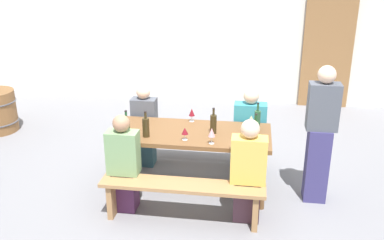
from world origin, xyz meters
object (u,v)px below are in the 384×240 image
tasting_table (192,138)px  wine_bottle_3 (257,120)px  wine_bottle_1 (255,131)px  seated_guest_far_0 (145,128)px  wine_glass_1 (185,131)px  seated_guest_near_1 (248,173)px  wine_glass_0 (251,119)px  standing_host (320,137)px  wine_bottle_0 (213,124)px  wine_bottle_4 (146,127)px  wine_bottle_2 (127,127)px  seated_guest_near_0 (124,166)px  seated_guest_far_1 (249,133)px  bench_near (182,192)px  wine_glass_2 (212,133)px  wooden_door (327,52)px  wine_glass_3 (192,112)px  bench_far (200,139)px

tasting_table → wine_bottle_3: bearing=12.0°
wine_bottle_1 → seated_guest_far_0: bearing=153.6°
wine_glass_1 → seated_guest_near_1: (0.73, -0.32, -0.31)m
wine_glass_0 → standing_host: bearing=-19.3°
wine_bottle_0 → wine_bottle_4: (-0.75, -0.21, -0.00)m
wine_bottle_2 → wine_bottle_4: bearing=4.1°
seated_guest_near_0 → seated_guest_far_1: 1.76m
wine_bottle_2 → seated_guest_near_0: size_ratio=0.28×
standing_host → wine_bottle_4: bearing=5.2°
bench_near → wine_bottle_2: wine_bottle_2 is taller
wine_bottle_1 → wine_glass_2: (-0.48, -0.14, 0.01)m
wooden_door → wine_bottle_2: size_ratio=6.73×
wine_glass_1 → wine_bottle_1: bearing=6.2°
wooden_door → wine_glass_0: (-1.33, -3.25, -0.19)m
bench_near → seated_guest_far_1: 1.46m
wine_bottle_0 → wine_bottle_1: 0.52m
wine_bottle_4 → seated_guest_near_1: seated_guest_near_1 is taller
wine_bottle_0 → wine_glass_3: wine_bottle_0 is taller
seated_guest_far_0 → seated_guest_near_0: bearing=2.5°
wine_bottle_2 → wine_bottle_3: 1.54m
wine_bottle_0 → wine_bottle_3: wine_bottle_3 is taller
wine_bottle_2 → seated_guest_far_1: size_ratio=0.27×
wooden_door → wine_glass_3: bearing=-123.4°
wine_bottle_2 → standing_host: size_ratio=0.19×
wine_bottle_2 → wine_bottle_4: (0.22, 0.02, 0.01)m
seated_guest_far_1 → wine_bottle_2: bearing=-60.3°
wine_glass_1 → seated_guest_near_0: size_ratio=0.13×
wine_glass_1 → seated_guest_near_0: seated_guest_near_0 is taller
wine_bottle_3 → wine_glass_0: 0.10m
seated_guest_far_1 → tasting_table: bearing=-50.0°
standing_host → seated_guest_near_1: bearing=34.0°
wine_glass_1 → seated_guest_far_1: bearing=48.6°
wine_bottle_4 → tasting_table: bearing=23.4°
wine_bottle_4 → wine_glass_0: 1.27m
wine_bottle_4 → wine_bottle_3: bearing=16.7°
wine_bottle_3 → wine_glass_2: (-0.49, -0.47, -0.00)m
wine_bottle_2 → seated_guest_far_1: (1.40, 0.80, -0.32)m
wine_bottle_3 → seated_guest_far_1: size_ratio=0.30×
wine_bottle_3 → wine_bottle_0: bearing=-162.0°
seated_guest_far_0 → standing_host: size_ratio=0.70×
wine_glass_2 → wine_glass_0: bearing=51.9°
wine_bottle_2 → wine_glass_2: size_ratio=1.70×
wine_glass_2 → wine_bottle_4: bearing=173.4°
tasting_table → standing_host: (1.46, -0.04, 0.12)m
wine_glass_0 → seated_guest_near_0: 1.61m
wine_glass_1 → standing_host: standing_host is taller
wine_bottle_2 → bench_far: bearing=52.6°
bench_far → wine_glass_1: 1.09m
seated_guest_far_1 → bench_near: bearing=-27.7°
wooden_door → seated_guest_near_0: wooden_door is taller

